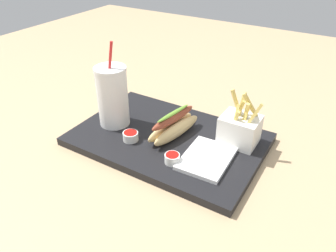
% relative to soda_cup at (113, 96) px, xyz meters
% --- Properties ---
extents(ground_plane, '(2.40, 2.40, 0.02)m').
position_rel_soda_cup_xyz_m(ground_plane, '(0.16, 0.02, -0.11)').
color(ground_plane, tan).
extents(food_tray, '(0.47, 0.31, 0.02)m').
position_rel_soda_cup_xyz_m(food_tray, '(0.16, 0.02, -0.09)').
color(food_tray, black).
rests_on(food_tray, ground_plane).
extents(soda_cup, '(0.08, 0.08, 0.23)m').
position_rel_soda_cup_xyz_m(soda_cup, '(0.00, 0.00, 0.00)').
color(soda_cup, white).
rests_on(soda_cup, food_tray).
extents(fries_basket, '(0.09, 0.08, 0.14)m').
position_rel_soda_cup_xyz_m(fries_basket, '(0.32, 0.09, -0.04)').
color(fries_basket, white).
rests_on(fries_basket, food_tray).
extents(hot_dog_1, '(0.08, 0.17, 0.07)m').
position_rel_soda_cup_xyz_m(hot_dog_1, '(0.16, 0.03, -0.05)').
color(hot_dog_1, '#DBB775').
rests_on(hot_dog_1, food_tray).
extents(ketchup_cup_1, '(0.04, 0.04, 0.02)m').
position_rel_soda_cup_xyz_m(ketchup_cup_1, '(0.09, -0.04, -0.07)').
color(ketchup_cup_1, white).
rests_on(ketchup_cup_1, food_tray).
extents(ketchup_cup_2, '(0.04, 0.04, 0.02)m').
position_rel_soda_cup_xyz_m(ketchup_cup_2, '(0.22, -0.07, -0.07)').
color(ketchup_cup_2, white).
rests_on(ketchup_cup_2, food_tray).
extents(napkin_stack, '(0.11, 0.14, 0.01)m').
position_rel_soda_cup_xyz_m(napkin_stack, '(0.28, -0.02, -0.08)').
color(napkin_stack, white).
rests_on(napkin_stack, food_tray).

